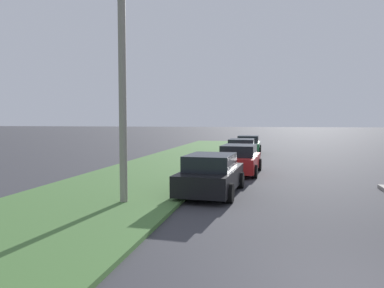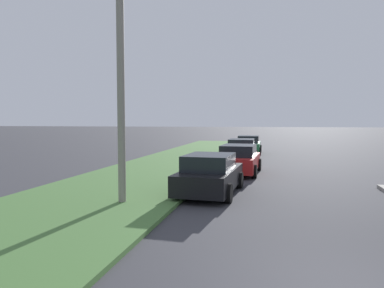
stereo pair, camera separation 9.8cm
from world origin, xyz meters
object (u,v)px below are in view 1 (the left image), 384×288
at_px(streetlight, 134,66).
at_px(parked_car_green, 248,145).
at_px(parked_car_red, 239,160).
at_px(parked_car_black, 211,175).
at_px(parked_car_white, 242,150).

bearing_deg(streetlight, parked_car_green, -7.65).
bearing_deg(parked_car_green, streetlight, 172.04).
relative_size(parked_car_red, parked_car_green, 1.02).
bearing_deg(parked_car_black, parked_car_green, 1.74).
bearing_deg(parked_car_white, parked_car_black, 178.29).
relative_size(parked_car_red, parked_car_white, 1.02).
height_order(parked_car_green, streetlight, streetlight).
distance_m(parked_car_red, parked_car_green, 11.44).
bearing_deg(parked_car_red, streetlight, 163.19).
xyz_separation_m(parked_car_black, parked_car_red, (5.35, -0.61, 0.00)).
relative_size(parked_car_white, parked_car_green, 1.00).
bearing_deg(parked_car_white, parked_car_red, -177.25).
relative_size(parked_car_black, parked_car_white, 1.02).
bearing_deg(parked_car_black, parked_car_red, -3.18).
xyz_separation_m(parked_car_black, parked_car_white, (11.28, -0.31, 0.00)).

